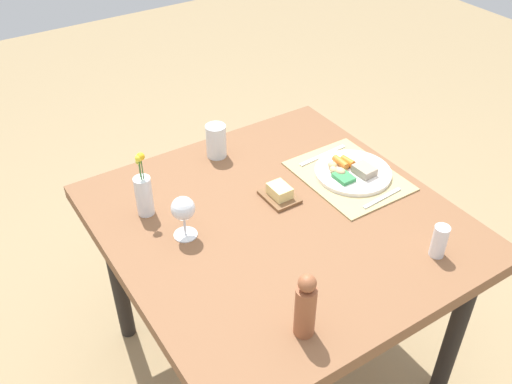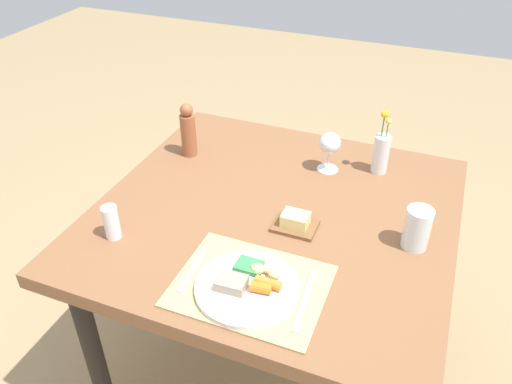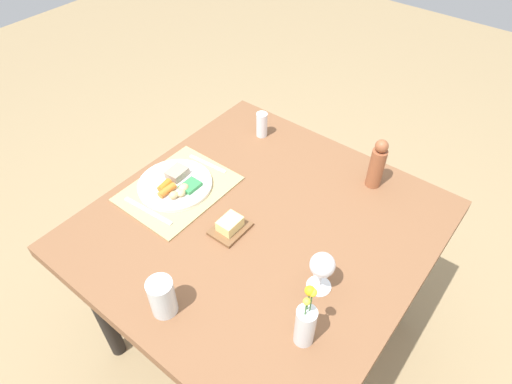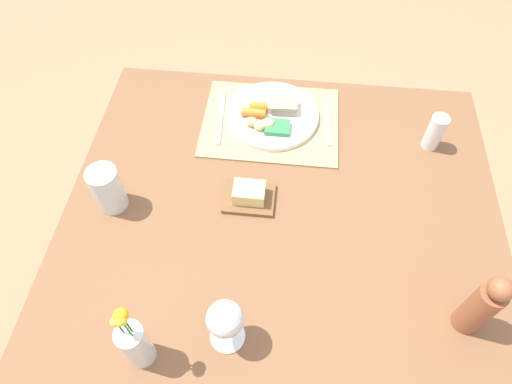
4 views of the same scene
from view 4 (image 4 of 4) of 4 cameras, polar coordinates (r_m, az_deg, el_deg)
name	(u,v)px [view 4 (image 4 of 4)]	position (r m, az deg, el deg)	size (l,w,h in m)	color
ground_plane	(272,324)	(1.81, 2.04, -16.39)	(8.00, 8.00, 0.00)	#9B825A
dining_table	(279,239)	(1.19, 2.98, -5.98)	(1.11, 1.07, 0.75)	brown
placemat	(270,122)	(1.33, 1.85, 8.90)	(0.39, 0.31, 0.01)	tan
dinner_plate	(271,115)	(1.33, 1.98, 9.77)	(0.27, 0.27, 0.04)	white
fork	(328,123)	(1.34, 9.08, 8.63)	(0.01, 0.17, 0.01)	silver
knife	(220,117)	(1.34, -4.55, 9.51)	(0.02, 0.22, 0.01)	silver
water_tumbler	(108,191)	(1.17, -18.27, 0.16)	(0.08, 0.08, 0.13)	silver
salt_shaker	(435,132)	(1.33, 21.77, 7.10)	(0.05, 0.05, 0.11)	white
pepper_mill	(482,306)	(1.03, 26.75, -12.78)	(0.06, 0.06, 0.20)	#995433
wine_glass	(225,320)	(0.91, -3.98, -15.89)	(0.08, 0.08, 0.15)	white
butter_dish	(249,195)	(1.14, -0.91, -0.41)	(0.13, 0.10, 0.05)	brown
flower_vase	(135,343)	(0.94, -15.15, -18.03)	(0.06, 0.06, 0.24)	silver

